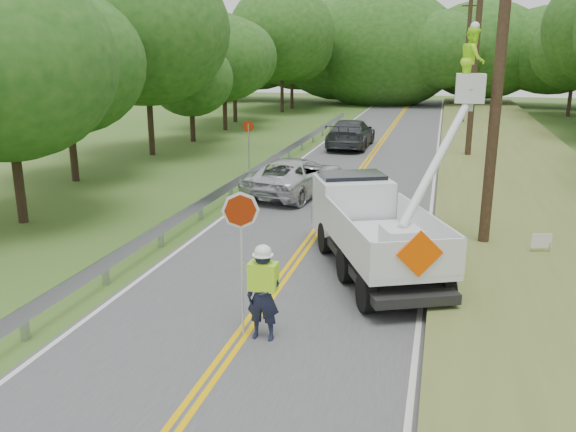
# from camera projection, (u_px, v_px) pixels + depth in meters

# --- Properties ---
(ground) EXTENTS (140.00, 140.00, 0.00)m
(ground) POSITION_uv_depth(u_px,v_px,m) (198.00, 396.00, 9.97)
(ground) COLOR #2B5A1A
(ground) RESTS_ON ground
(road) EXTENTS (7.20, 96.00, 0.03)m
(road) POSITION_uv_depth(u_px,v_px,m) (340.00, 199.00, 23.02)
(road) COLOR #48494B
(road) RESTS_ON ground
(guardrail) EXTENTS (0.18, 48.00, 0.77)m
(guardrail) POSITION_uv_depth(u_px,v_px,m) (248.00, 175.00, 24.69)
(guardrail) COLOR #9DA1A5
(guardrail) RESTS_ON ground
(utility_poles) EXTENTS (1.60, 43.30, 10.00)m
(utility_poles) POSITION_uv_depth(u_px,v_px,m) (483.00, 58.00, 23.20)
(utility_poles) COLOR #2D2316
(utility_poles) RESTS_ON ground
(tall_grass_verge) EXTENTS (7.00, 96.00, 0.30)m
(tall_grass_verge) POSITION_uv_depth(u_px,v_px,m) (537.00, 207.00, 21.26)
(tall_grass_verge) COLOR #5F6731
(tall_grass_verge) RESTS_ON ground
(treeline_left) EXTENTS (10.06, 52.93, 11.18)m
(treeline_left) POSITION_uv_depth(u_px,v_px,m) (216.00, 46.00, 39.27)
(treeline_left) COLOR #332319
(treeline_left) RESTS_ON ground
(treeline_horizon) EXTENTS (55.32, 13.72, 12.30)m
(treeline_horizon) POSITION_uv_depth(u_px,v_px,m) (416.00, 50.00, 60.79)
(treeline_horizon) COLOR #1B4C15
(treeline_horizon) RESTS_ON ground
(flagger) EXTENTS (1.12, 0.44, 2.96)m
(flagger) POSITION_uv_depth(u_px,v_px,m) (263.00, 289.00, 11.65)
(flagger) COLOR #191E33
(flagger) RESTS_ON road
(bucket_truck) EXTENTS (4.65, 6.41, 6.14)m
(bucket_truck) POSITION_uv_depth(u_px,v_px,m) (376.00, 210.00, 15.97)
(bucket_truck) COLOR black
(bucket_truck) RESTS_ON road
(suv_silver) EXTENTS (3.57, 5.68, 1.46)m
(suv_silver) POSITION_uv_depth(u_px,v_px,m) (296.00, 176.00, 23.60)
(suv_silver) COLOR silver
(suv_silver) RESTS_ON road
(suv_darkgrey) EXTENTS (2.37, 5.66, 1.63)m
(suv_darkgrey) POSITION_uv_depth(u_px,v_px,m) (351.00, 133.00, 34.88)
(suv_darkgrey) COLOR #3A3D42
(suv_darkgrey) RESTS_ON road
(stop_sign_permanent) EXTENTS (0.47, 0.29, 2.49)m
(stop_sign_permanent) POSITION_uv_depth(u_px,v_px,m) (248.00, 139.00, 27.13)
(stop_sign_permanent) COLOR #9DA1A5
(stop_sign_permanent) RESTS_ON ground
(yard_sign) EXTENTS (0.54, 0.21, 0.81)m
(yard_sign) POSITION_uv_depth(u_px,v_px,m) (541.00, 242.00, 16.08)
(yard_sign) COLOR white
(yard_sign) RESTS_ON ground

